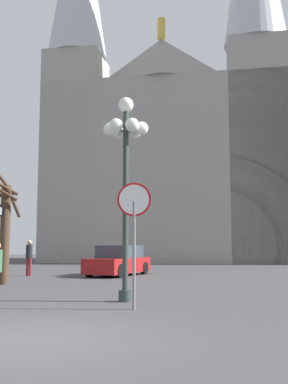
{
  "coord_description": "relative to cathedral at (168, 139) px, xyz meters",
  "views": [
    {
      "loc": [
        2.54,
        -7.44,
        1.55
      ],
      "look_at": [
        0.42,
        17.68,
        4.46
      ],
      "focal_mm": 42.42,
      "sensor_mm": 36.0,
      "label": 1
    }
  ],
  "objects": [
    {
      "name": "stop_sign",
      "position": [
        0.09,
        -30.45,
        -9.14
      ],
      "size": [
        0.83,
        0.08,
        3.05
      ],
      "color": "slate",
      "rests_on": "ground"
    },
    {
      "name": "pedestrian_walking",
      "position": [
        -6.32,
        -19.35,
        -10.22
      ],
      "size": [
        0.32,
        0.32,
        1.77
      ],
      "color": "maroon",
      "rests_on": "ground"
    },
    {
      "name": "ground_plane",
      "position": [
        -1.28,
        -33.98,
        -11.3
      ],
      "size": [
        120.0,
        120.0,
        0.0
      ],
      "primitive_type": "plane",
      "color": "#424244"
    },
    {
      "name": "parked_car_near_red",
      "position": [
        -1.94,
        -18.7,
        -10.6
      ],
      "size": [
        3.01,
        4.58,
        1.49
      ],
      "color": "maroon",
      "rests_on": "ground"
    },
    {
      "name": "street_lamp",
      "position": [
        -0.31,
        -28.97,
        -7.17
      ],
      "size": [
        1.28,
        1.16,
        5.71
      ],
      "color": "#2D3833",
      "rests_on": "ground"
    },
    {
      "name": "cathedral",
      "position": [
        0.0,
        0.0,
        0.0
      ],
      "size": [
        21.94,
        15.44,
        37.47
      ],
      "color": "gray",
      "rests_on": "ground"
    },
    {
      "name": "bare_tree",
      "position": [
        -5.69,
        -24.11,
        -9.11
      ],
      "size": [
        1.28,
        1.3,
        4.27
      ],
      "color": "#473323",
      "rests_on": "ground"
    }
  ]
}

